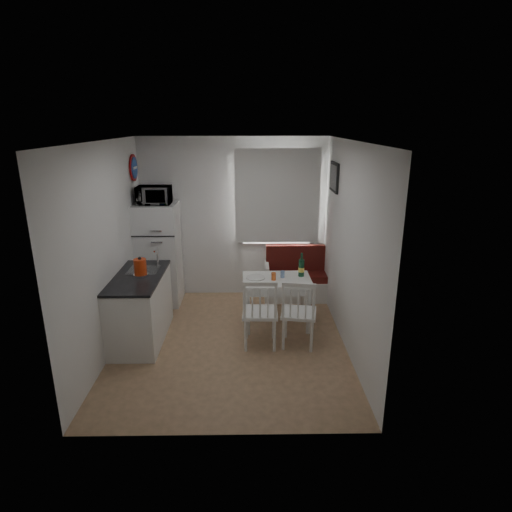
{
  "coord_description": "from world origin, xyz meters",
  "views": [
    {
      "loc": [
        0.26,
        -5.08,
        2.82
      ],
      "look_at": [
        0.34,
        0.5,
        1.05
      ],
      "focal_mm": 30.0,
      "sensor_mm": 36.0,
      "label": 1
    }
  ],
  "objects": [
    {
      "name": "dining_table",
      "position": [
        0.64,
        0.52,
        0.63
      ],
      "size": [
        0.97,
        0.69,
        0.71
      ],
      "rotation": [
        0.0,
        0.0,
        0.03
      ],
      "color": "white",
      "rests_on": "floor"
    },
    {
      "name": "kitchen_counter",
      "position": [
        -1.2,
        0.16,
        0.46
      ],
      "size": [
        0.62,
        1.32,
        1.16
      ],
      "color": "white",
      "rests_on": "floor"
    },
    {
      "name": "wall_right",
      "position": [
        1.5,
        0.0,
        1.3
      ],
      "size": [
        0.02,
        3.5,
        2.6
      ],
      "primitive_type": "cube",
      "color": "white",
      "rests_on": "floor"
    },
    {
      "name": "fridge",
      "position": [
        -1.18,
        1.4,
        0.81
      ],
      "size": [
        0.65,
        0.65,
        1.62
      ],
      "primitive_type": "cube",
      "color": "white",
      "rests_on": "floor"
    },
    {
      "name": "wall_front",
      "position": [
        0.0,
        -1.75,
        1.3
      ],
      "size": [
        3.0,
        0.02,
        2.6
      ],
      "primitive_type": "cube",
      "color": "white",
      "rests_on": "floor"
    },
    {
      "name": "chair_left",
      "position": [
        0.39,
        -0.15,
        0.59
      ],
      "size": [
        0.46,
        0.44,
        0.51
      ],
      "rotation": [
        0.0,
        0.0,
        -0.03
      ],
      "color": "white",
      "rests_on": "floor"
    },
    {
      "name": "window",
      "position": [
        0.7,
        1.72,
        1.62
      ],
      "size": [
        1.22,
        0.06,
        1.47
      ],
      "primitive_type": "cube",
      "color": "white",
      "rests_on": "wall_back"
    },
    {
      "name": "microwave",
      "position": [
        -1.18,
        1.35,
        1.75
      ],
      "size": [
        0.5,
        0.34,
        0.27
      ],
      "primitive_type": "imported",
      "color": "white",
      "rests_on": "fridge"
    },
    {
      "name": "wall_sign",
      "position": [
        -1.47,
        1.45,
        2.15
      ],
      "size": [
        0.03,
        0.4,
        0.4
      ],
      "primitive_type": "cylinder",
      "rotation": [
        0.0,
        1.57,
        0.0
      ],
      "color": "navy",
      "rests_on": "wall_left"
    },
    {
      "name": "drinking_glass_blue",
      "position": [
        0.72,
        0.57,
        0.76
      ],
      "size": [
        0.06,
        0.06,
        0.1
      ],
      "primitive_type": "cylinder",
      "color": "#7392C4",
      "rests_on": "dining_table"
    },
    {
      "name": "wall_back",
      "position": [
        0.0,
        1.75,
        1.3
      ],
      "size": [
        3.0,
        0.02,
        2.6
      ],
      "primitive_type": "cube",
      "color": "white",
      "rests_on": "floor"
    },
    {
      "name": "kettle",
      "position": [
        -1.15,
        0.13,
        1.03
      ],
      "size": [
        0.19,
        0.19,
        0.26
      ],
      "primitive_type": "cylinder",
      "color": "red",
      "rests_on": "kitchen_counter"
    },
    {
      "name": "ceiling",
      "position": [
        0.0,
        0.0,
        2.6
      ],
      "size": [
        3.0,
        3.5,
        0.02
      ],
      "primitive_type": "cube",
      "color": "white",
      "rests_on": "wall_back"
    },
    {
      "name": "wall_left",
      "position": [
        -1.5,
        0.0,
        1.3
      ],
      "size": [
        0.02,
        3.5,
        2.6
      ],
      "primitive_type": "cube",
      "color": "white",
      "rests_on": "floor"
    },
    {
      "name": "plate",
      "position": [
        0.34,
        0.54,
        0.72
      ],
      "size": [
        0.26,
        0.26,
        0.02
      ],
      "primitive_type": "cylinder",
      "color": "white",
      "rests_on": "dining_table"
    },
    {
      "name": "bench",
      "position": [
        1.11,
        1.51,
        0.29
      ],
      "size": [
        1.22,
        0.47,
        0.87
      ],
      "color": "white",
      "rests_on": "floor"
    },
    {
      "name": "floor",
      "position": [
        0.0,
        0.0,
        0.0
      ],
      "size": [
        3.0,
        3.5,
        0.02
      ],
      "primitive_type": "cube",
      "color": "#8D6D4B",
      "rests_on": "ground"
    },
    {
      "name": "wine_bottle",
      "position": [
        0.99,
        0.62,
        0.88
      ],
      "size": [
        0.09,
        0.09,
        0.34
      ],
      "primitive_type": null,
      "color": "#133D24",
      "rests_on": "dining_table"
    },
    {
      "name": "picture_frame",
      "position": [
        1.48,
        1.1,
        2.05
      ],
      "size": [
        0.04,
        0.52,
        0.42
      ],
      "primitive_type": "cube",
      "color": "black",
      "rests_on": "wall_right"
    },
    {
      "name": "drinking_glass_orange",
      "position": [
        0.59,
        0.47,
        0.77
      ],
      "size": [
        0.06,
        0.06,
        0.11
      ],
      "primitive_type": "cylinder",
      "color": "orange",
      "rests_on": "dining_table"
    },
    {
      "name": "curtain",
      "position": [
        0.7,
        1.65,
        1.68
      ],
      "size": [
        1.35,
        0.02,
        1.5
      ],
      "primitive_type": "cube",
      "color": "white",
      "rests_on": "wall_back"
    },
    {
      "name": "chair_right",
      "position": [
        0.89,
        -0.14,
        0.58
      ],
      "size": [
        0.51,
        0.49,
        0.5
      ],
      "rotation": [
        0.0,
        0.0,
        -0.17
      ],
      "color": "white",
      "rests_on": "floor"
    }
  ]
}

